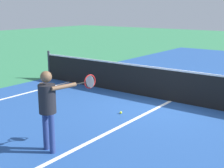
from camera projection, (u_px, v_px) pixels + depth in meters
name	position (u px, v px, depth m)	size (l,w,h in m)	color
ground_plane	(171.00, 101.00, 9.24)	(60.00, 60.00, 0.00)	#337F51
court_surface_inbounds	(171.00, 101.00, 9.24)	(10.62, 24.40, 0.00)	#234C93
line_center_service	(103.00, 135.00, 6.75)	(0.10, 6.40, 0.01)	white
net	(171.00, 85.00, 9.12)	(10.42, 0.09, 1.07)	#33383D
player_near	(49.00, 103.00, 5.82)	(0.66, 1.13, 1.55)	navy
tennis_ball_near_net	(121.00, 113.00, 8.13)	(0.07, 0.07, 0.07)	#CCE033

